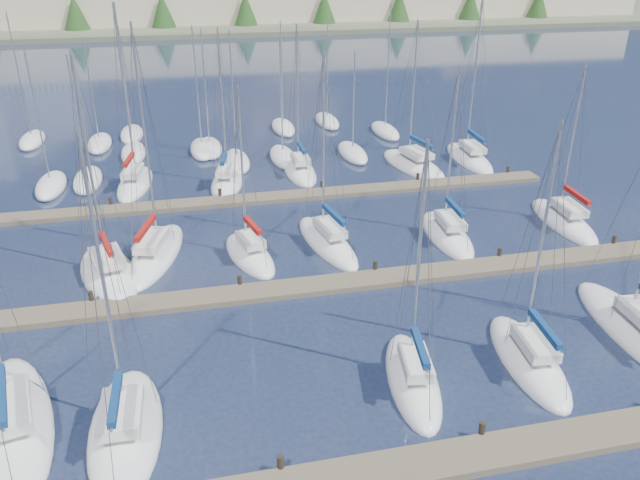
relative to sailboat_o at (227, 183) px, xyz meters
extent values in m
plane|color=#242F49|center=(3.23, 26.15, -0.19)|extent=(400.00, 400.00, 0.00)
cube|color=#6B5E4C|center=(3.23, -31.85, -0.04)|extent=(44.00, 1.80, 0.35)
cylinder|color=#2D261C|center=(-0.77, -30.95, 0.11)|extent=(0.26, 0.26, 1.10)
cylinder|color=#2D261C|center=(7.23, -30.95, 0.11)|extent=(0.26, 0.26, 1.10)
cube|color=#6B5E4C|center=(3.23, -17.85, -0.04)|extent=(44.00, 1.80, 0.35)
cylinder|color=#2D261C|center=(-8.77, -16.95, 0.11)|extent=(0.26, 0.26, 1.10)
cylinder|color=#2D261C|center=(-0.77, -16.95, 0.11)|extent=(0.26, 0.26, 1.10)
cylinder|color=#2D261C|center=(7.23, -16.95, 0.11)|extent=(0.26, 0.26, 1.10)
cylinder|color=#2D261C|center=(15.23, -16.95, 0.11)|extent=(0.26, 0.26, 1.10)
cylinder|color=#2D261C|center=(23.23, -16.95, 0.11)|extent=(0.26, 0.26, 1.10)
cube|color=#6B5E4C|center=(3.23, -3.85, -0.04)|extent=(44.00, 1.80, 0.35)
cylinder|color=#2D261C|center=(-8.77, -2.95, 0.11)|extent=(0.26, 0.26, 1.10)
cylinder|color=#2D261C|center=(-0.77, -2.95, 0.11)|extent=(0.26, 0.26, 1.10)
cylinder|color=#2D261C|center=(7.23, -2.95, 0.11)|extent=(0.26, 0.26, 1.10)
cylinder|color=#2D261C|center=(15.23, -2.95, 0.11)|extent=(0.26, 0.26, 1.10)
cylinder|color=#2D261C|center=(23.23, -2.95, 0.11)|extent=(0.26, 0.26, 1.10)
ellipsoid|color=white|center=(0.00, 0.02, -0.14)|extent=(3.76, 7.10, 1.60)
cube|color=silver|center=(-0.06, -0.31, 1.16)|extent=(1.80, 2.58, 0.50)
cylinder|color=#9EA0A5|center=(0.11, 0.55, 6.42)|extent=(0.14, 0.14, 11.02)
cylinder|color=#9EA0A5|center=(-0.17, -0.84, 2.21)|extent=(0.67, 2.80, 0.10)
cube|color=navy|center=(-0.17, -0.84, 2.33)|extent=(0.82, 2.61, 0.30)
ellipsoid|color=white|center=(5.85, -26.99, -0.14)|extent=(3.33, 7.29, 1.60)
cube|color=maroon|center=(5.85, -26.99, -0.14)|extent=(1.69, 3.51, 0.12)
cube|color=silver|center=(5.79, -27.33, 1.16)|extent=(1.60, 2.62, 0.50)
cylinder|color=#9EA0A5|center=(5.94, -26.44, 5.87)|extent=(0.14, 0.14, 9.93)
cylinder|color=#9EA0A5|center=(5.69, -27.89, 2.21)|extent=(0.59, 2.92, 0.10)
cube|color=navy|center=(5.69, -27.89, 2.33)|extent=(0.75, 2.72, 0.30)
ellipsoid|color=white|center=(16.36, 1.13, -0.14)|extent=(4.69, 9.43, 1.60)
cube|color=silver|center=(16.44, 0.69, 1.16)|extent=(2.27, 3.41, 0.50)
cylinder|color=#9EA0A5|center=(16.24, 1.84, 6.45)|extent=(0.14, 0.14, 11.09)
cylinder|color=#9EA0A5|center=(16.56, -0.02, 2.21)|extent=(0.75, 3.75, 0.10)
cube|color=navy|center=(16.56, -0.02, 2.33)|extent=(0.90, 3.48, 0.30)
ellipsoid|color=white|center=(-8.16, -13.65, -0.14)|extent=(4.97, 8.49, 1.60)
cube|color=black|center=(-8.16, -13.65, -0.14)|extent=(2.50, 4.11, 0.12)
cube|color=silver|center=(-8.06, -14.04, 1.16)|extent=(2.33, 3.13, 0.50)
cylinder|color=#9EA0A5|center=(-8.32, -13.04, 6.69)|extent=(0.14, 0.14, 11.56)
cylinder|color=#9EA0A5|center=(-7.90, -14.66, 2.21)|extent=(0.95, 3.27, 0.10)
cube|color=maroon|center=(-7.90, -14.66, 2.33)|extent=(1.07, 3.06, 0.30)
ellipsoid|color=white|center=(-5.48, -11.81, -0.14)|extent=(4.90, 9.40, 1.60)
cube|color=silver|center=(-5.60, -12.24, 1.16)|extent=(2.21, 3.43, 0.50)
cylinder|color=#9EA0A5|center=(-5.29, -11.11, 7.32)|extent=(0.14, 0.14, 12.82)
cylinder|color=#9EA0A5|center=(-5.80, -12.94, 2.21)|extent=(1.12, 3.69, 0.10)
cube|color=maroon|center=(-5.80, -12.94, 2.33)|extent=(1.23, 3.45, 0.30)
ellipsoid|color=white|center=(13.46, -13.05, -0.14)|extent=(3.06, 7.85, 1.60)
cube|color=black|center=(13.46, -13.05, -0.14)|extent=(1.57, 3.77, 0.12)
cube|color=silver|center=(13.43, -13.43, 1.16)|extent=(1.57, 2.78, 0.50)
cylinder|color=#9EA0A5|center=(13.51, -12.44, 5.89)|extent=(0.14, 0.14, 9.97)
cylinder|color=#9EA0A5|center=(13.39, -14.05, 2.21)|extent=(0.33, 3.23, 0.10)
cube|color=navy|center=(13.39, -14.05, 2.33)|extent=(0.51, 2.98, 0.30)
ellipsoid|color=white|center=(18.15, -26.03, -0.14)|extent=(3.62, 10.57, 1.60)
cube|color=black|center=(18.15, -26.03, -0.14)|extent=(1.86, 5.08, 0.12)
ellipsoid|color=white|center=(-7.24, 1.66, -0.14)|extent=(3.58, 8.38, 1.60)
cube|color=black|center=(-7.24, 1.66, -0.14)|extent=(1.82, 4.03, 0.12)
cube|color=silver|center=(-7.30, 1.26, 1.16)|extent=(1.74, 3.00, 0.50)
cylinder|color=#9EA0A5|center=(-7.15, 2.30, 7.28)|extent=(0.14, 0.14, 12.76)
cylinder|color=#9EA0A5|center=(-7.39, 0.62, 2.21)|extent=(0.58, 3.39, 0.10)
cube|color=maroon|center=(-7.39, 0.62, 2.33)|extent=(0.74, 3.14, 0.30)
ellipsoid|color=white|center=(-10.93, -26.04, -0.14)|extent=(5.06, 10.02, 1.60)
cube|color=black|center=(-10.93, -26.04, -0.14)|extent=(2.54, 4.84, 0.12)
cube|color=silver|center=(-10.82, -26.51, 1.16)|extent=(2.35, 3.64, 0.50)
cylinder|color=#9EA0A5|center=(-10.65, -27.26, 2.21)|extent=(1.00, 3.95, 0.10)
cube|color=navy|center=(-10.65, -27.26, 2.33)|extent=(1.13, 3.68, 0.30)
ellipsoid|color=white|center=(0.25, -13.14, -0.14)|extent=(3.64, 6.85, 1.60)
cube|color=maroon|center=(0.25, -13.14, -0.14)|extent=(1.83, 3.31, 0.12)
cube|color=silver|center=(0.32, -13.46, 1.16)|extent=(1.72, 2.50, 0.50)
cylinder|color=#9EA0A5|center=(0.13, -12.63, 5.63)|extent=(0.14, 0.14, 9.45)
cylinder|color=#9EA0A5|center=(0.43, -13.97, 2.21)|extent=(0.69, 2.69, 0.10)
cube|color=maroon|center=(0.43, -13.97, 2.33)|extent=(0.84, 2.52, 0.30)
ellipsoid|color=white|center=(-6.48, -27.43, -0.14)|extent=(3.07, 7.78, 1.60)
cube|color=silver|center=(-6.49, -27.82, 1.16)|extent=(1.65, 2.74, 0.50)
cylinder|color=#9EA0A5|center=(-6.46, -26.82, 6.46)|extent=(0.14, 0.14, 11.10)
cylinder|color=#9EA0A5|center=(-6.50, -28.44, 2.21)|extent=(0.18, 3.24, 0.10)
cube|color=navy|center=(-6.50, -28.44, 2.33)|extent=(0.37, 2.99, 0.30)
ellipsoid|color=white|center=(21.96, 1.74, -0.14)|extent=(3.22, 9.20, 1.60)
cube|color=black|center=(21.96, 1.74, -0.14)|extent=(1.65, 4.42, 0.12)
cube|color=silver|center=(21.93, 1.29, 1.16)|extent=(1.66, 3.26, 0.50)
cylinder|color=#9EA0A5|center=(22.01, 2.46, 7.32)|extent=(0.14, 0.14, 12.83)
cylinder|color=#9EA0A5|center=(21.88, 0.56, 2.21)|extent=(0.35, 3.80, 0.10)
cube|color=navy|center=(21.88, 0.56, 2.33)|extent=(0.53, 3.51, 0.30)
ellipsoid|color=white|center=(5.39, -12.41, -0.14)|extent=(3.58, 8.68, 1.60)
cube|color=silver|center=(5.46, -12.82, 1.16)|extent=(1.70, 3.11, 0.50)
cylinder|color=#9EA0A5|center=(5.29, -11.74, 6.42)|extent=(0.14, 0.14, 11.04)
cylinder|color=#9EA0A5|center=(5.56, -13.49, 2.21)|extent=(0.65, 3.51, 0.10)
cube|color=navy|center=(5.56, -13.49, 2.33)|extent=(0.80, 3.26, 0.30)
ellipsoid|color=white|center=(22.30, -12.79, -0.14)|extent=(3.12, 8.30, 1.60)
cube|color=silver|center=(22.27, -13.20, 1.16)|extent=(1.60, 2.94, 0.50)
cylinder|color=#9EA0A5|center=(22.35, -12.14, 5.71)|extent=(0.14, 0.14, 9.62)
cylinder|color=#9EA0A5|center=(22.22, -13.85, 2.21)|extent=(0.36, 3.42, 0.10)
cube|color=maroon|center=(22.22, -13.85, 2.33)|extent=(0.54, 3.16, 0.30)
ellipsoid|color=white|center=(11.63, -26.81, -0.14)|extent=(3.20, 7.71, 1.60)
cube|color=silver|center=(11.58, -27.19, 1.16)|extent=(1.60, 2.75, 0.50)
cylinder|color=#9EA0A5|center=(11.69, -26.22, 6.04)|extent=(0.14, 0.14, 10.27)
cylinder|color=#9EA0A5|center=(11.52, -27.78, 2.21)|extent=(0.44, 3.14, 0.10)
cube|color=navy|center=(11.52, -27.78, 2.33)|extent=(0.61, 2.91, 0.30)
ellipsoid|color=white|center=(6.35, 1.67, -0.14)|extent=(2.61, 7.50, 1.60)
cube|color=maroon|center=(6.35, 1.67, -0.14)|extent=(1.35, 3.60, 0.12)
cube|color=silver|center=(6.34, 1.29, 1.16)|extent=(1.41, 2.63, 0.50)
cylinder|color=#9EA0A5|center=(6.36, 2.26, 6.38)|extent=(0.14, 0.14, 10.95)
cylinder|color=#9EA0A5|center=(6.33, 0.70, 2.21)|extent=(0.15, 3.13, 0.10)
cube|color=navy|center=(6.33, 0.70, 2.33)|extent=(0.35, 2.89, 0.30)
cylinder|color=#9EA0A5|center=(-17.52, 16.04, 6.30)|extent=(0.12, 0.12, 11.20)
ellipsoid|color=white|center=(-17.52, 16.04, 0.06)|extent=(2.20, 6.40, 1.40)
cylinder|color=#9EA0A5|center=(-0.72, 9.59, 5.77)|extent=(0.12, 0.12, 10.14)
ellipsoid|color=white|center=(-0.72, 9.59, 0.06)|extent=(2.20, 6.40, 1.40)
cylinder|color=#9EA0A5|center=(-1.45, 9.39, 5.95)|extent=(0.12, 0.12, 10.49)
ellipsoid|color=white|center=(-1.45, 9.39, 0.06)|extent=(2.20, 6.40, 1.40)
cylinder|color=#9EA0A5|center=(12.30, 16.68, 5.74)|extent=(0.12, 0.12, 10.06)
ellipsoid|color=white|center=(12.30, 16.68, 0.06)|extent=(2.20, 6.40, 1.40)
cylinder|color=#9EA0A5|center=(-11.00, 13.48, 5.40)|extent=(0.12, 0.12, 9.39)
ellipsoid|color=white|center=(-11.00, 13.48, 0.06)|extent=(2.20, 6.40, 1.40)
cylinder|color=#9EA0A5|center=(-13.74, 2.33, 5.63)|extent=(0.12, 0.12, 9.85)
ellipsoid|color=white|center=(-13.74, 2.33, 0.06)|extent=(2.20, 6.40, 1.40)
cylinder|color=#9EA0A5|center=(-11.00, 2.97, 5.35)|extent=(0.12, 0.12, 9.30)
ellipsoid|color=white|center=(-11.00, 2.97, 0.06)|extent=(2.20, 6.40, 1.40)
cylinder|color=#9EA0A5|center=(17.20, 11.55, 6.54)|extent=(0.12, 0.12, 11.68)
ellipsoid|color=white|center=(17.20, 11.55, 0.06)|extent=(2.20, 6.40, 1.40)
cylinder|color=#9EA0A5|center=(5.53, 5.46, 5.59)|extent=(0.12, 0.12, 9.76)
ellipsoid|color=white|center=(5.53, 5.46, 0.06)|extent=(2.20, 6.40, 1.40)
cylinder|color=#9EA0A5|center=(-8.11, 16.05, 6.68)|extent=(0.12, 0.12, 11.95)
ellipsoid|color=white|center=(-8.11, 16.05, 0.06)|extent=(2.20, 6.40, 1.40)
cylinder|color=#9EA0A5|center=(11.99, 5.21, 4.94)|extent=(0.12, 0.12, 8.46)
ellipsoid|color=white|center=(11.99, 5.21, 0.06)|extent=(2.20, 6.40, 1.40)
cylinder|color=#9EA0A5|center=(-7.68, 9.61, 4.76)|extent=(0.12, 0.12, 8.12)
ellipsoid|color=white|center=(-7.68, 9.61, 0.06)|extent=(2.20, 6.40, 1.40)
cylinder|color=#9EA0A5|center=(7.23, 15.23, 5.70)|extent=(0.12, 0.12, 10.00)
ellipsoid|color=white|center=(7.23, 15.23, 0.06)|extent=(2.20, 6.40, 1.40)
cylinder|color=#9EA0A5|center=(1.34, 5.11, 5.97)|extent=(0.12, 0.12, 10.54)
ellipsoid|color=white|center=(1.34, 5.11, 0.06)|extent=(2.20, 6.40, 1.40)
cube|color=#666B51|center=(3.23, 116.15, 0.31)|extent=(400.00, 60.00, 1.00)
cube|color=beige|center=(13.23, 106.15, 4.81)|extent=(200.00, 12.00, 10.00)
cone|color=#284C1E|center=(-22.77, 99.15, 3.81)|extent=(6.00, 6.00, 8.00)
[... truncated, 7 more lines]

